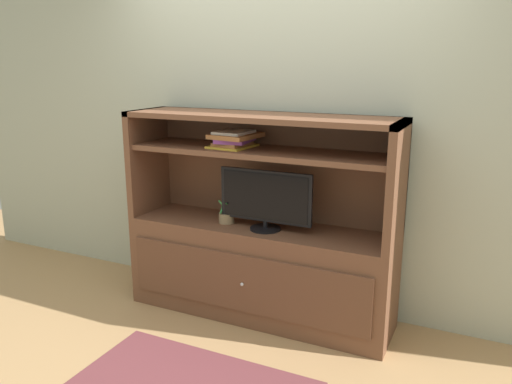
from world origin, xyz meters
The scene contains 6 objects.
ground_plane centered at (0.00, 0.00, 0.00)m, with size 8.00×8.00×0.00m, color tan.
painted_rear_wall centered at (0.00, 0.75, 1.40)m, with size 6.00×0.10×2.80m, color #ADB29E.
media_console centered at (0.00, 0.40, 0.47)m, with size 1.88×0.52×1.43m.
tv_monitor centered at (0.07, 0.34, 0.88)m, with size 0.65×0.21×0.41m.
potted_plant centered at (-0.23, 0.36, 0.71)m, with size 0.11×0.11×0.27m.
magazine_stack centered at (-0.19, 0.40, 1.25)m, with size 0.32×0.35×0.11m.
Camera 1 is at (1.41, -2.63, 1.76)m, focal length 35.63 mm.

